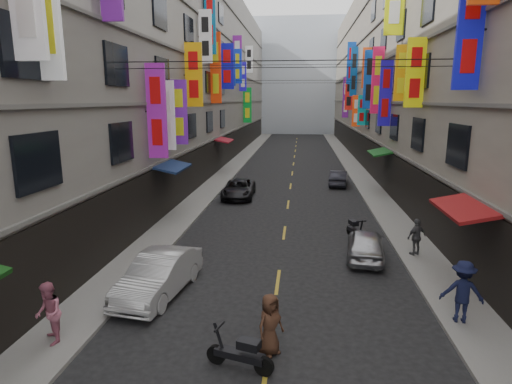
% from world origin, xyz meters
% --- Properties ---
extents(sidewalk_left, '(2.00, 90.00, 0.12)m').
position_xyz_m(sidewalk_left, '(-6.00, 42.00, 0.06)').
color(sidewalk_left, slate).
rests_on(sidewalk_left, ground).
extents(sidewalk_right, '(2.00, 90.00, 0.12)m').
position_xyz_m(sidewalk_right, '(6.00, 42.00, 0.06)').
color(sidewalk_right, slate).
rests_on(sidewalk_right, ground).
extents(building_row_left, '(10.14, 90.00, 19.00)m').
position_xyz_m(building_row_left, '(-11.99, 42.00, 9.49)').
color(building_row_left, gray).
rests_on(building_row_left, ground).
extents(building_row_right, '(10.14, 90.00, 19.00)m').
position_xyz_m(building_row_right, '(11.99, 42.00, 9.49)').
color(building_row_right, gray).
rests_on(building_row_right, ground).
extents(haze_block, '(18.00, 8.00, 22.00)m').
position_xyz_m(haze_block, '(0.00, 92.00, 11.00)').
color(haze_block, '#B5BECA').
rests_on(haze_block, ground).
extents(shop_signage, '(14.00, 55.00, 11.71)m').
position_xyz_m(shop_signage, '(-0.18, 35.60, 9.16)').
color(shop_signage, '#1121CC').
rests_on(shop_signage, ground).
extents(street_awnings, '(13.99, 35.20, 0.41)m').
position_xyz_m(street_awnings, '(-1.26, 26.00, 3.00)').
color(street_awnings, '#134412').
rests_on(street_awnings, ground).
extents(overhead_cables, '(14.00, 38.04, 1.24)m').
position_xyz_m(overhead_cables, '(0.00, 30.00, 8.80)').
color(overhead_cables, black).
rests_on(overhead_cables, ground).
extents(lane_markings, '(0.12, 80.20, 0.01)m').
position_xyz_m(lane_markings, '(0.00, 39.00, 0.00)').
color(lane_markings, gold).
rests_on(lane_markings, ground).
extents(scooter_crossing, '(1.76, 0.73, 1.14)m').
position_xyz_m(scooter_crossing, '(-0.63, 12.64, 0.44)').
color(scooter_crossing, black).
rests_on(scooter_crossing, ground).
extents(scooter_far_right, '(0.76, 1.75, 1.14)m').
position_xyz_m(scooter_far_right, '(3.44, 23.38, 0.44)').
color(scooter_far_right, black).
rests_on(scooter_far_right, ground).
extents(car_left_mid, '(2.12, 4.53, 1.44)m').
position_xyz_m(car_left_mid, '(-4.00, 16.53, 0.72)').
color(car_left_mid, silver).
rests_on(car_left_mid, ground).
extents(car_left_far, '(2.13, 4.45, 1.23)m').
position_xyz_m(car_left_far, '(-3.44, 31.61, 0.61)').
color(car_left_far, black).
rests_on(car_left_far, ground).
extents(car_right_mid, '(1.95, 3.90, 1.28)m').
position_xyz_m(car_right_mid, '(3.55, 20.82, 0.64)').
color(car_right_mid, '#AEAEB3').
rests_on(car_right_mid, ground).
extents(car_right_far, '(1.73, 3.78, 1.20)m').
position_xyz_m(car_right_far, '(3.72, 36.65, 0.60)').
color(car_right_far, '#282830').
rests_on(car_right_far, ground).
extents(pedestrian_lfar, '(0.95, 1.01, 1.72)m').
position_xyz_m(pedestrian_lfar, '(-5.90, 13.12, 0.98)').
color(pedestrian_lfar, '#C76983').
rests_on(pedestrian_lfar, sidewalk_left).
extents(pedestrian_rnear, '(1.31, 0.83, 1.89)m').
position_xyz_m(pedestrian_rnear, '(5.57, 15.50, 1.06)').
color(pedestrian_rnear, '#121633').
rests_on(pedestrian_rnear, sidewalk_right).
extents(pedestrian_rfar, '(1.07, 0.91, 1.59)m').
position_xyz_m(pedestrian_rfar, '(5.69, 21.13, 0.92)').
color(pedestrian_rfar, '#4F4F52').
rests_on(pedestrian_rfar, sidewalk_right).
extents(pedestrian_crossing, '(0.96, 0.98, 1.67)m').
position_xyz_m(pedestrian_crossing, '(0.04, 13.43, 0.83)').
color(pedestrian_crossing, '#472A1C').
rests_on(pedestrian_crossing, ground).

